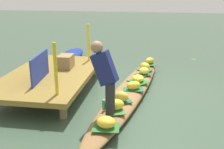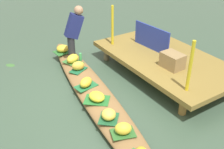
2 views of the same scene
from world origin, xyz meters
TOP-DOWN VIEW (x-y plane):
  - canal_water at (0.00, 0.00)m, footprint 40.00×40.00m
  - dock_platform at (0.03, 1.79)m, footprint 3.20×1.80m
  - vendor_boat at (0.00, 0.00)m, footprint 5.23×1.41m
  - moored_boat at (2.82, 2.20)m, footprint 1.99×0.67m
  - leaf_mat_0 at (-1.84, 0.19)m, footprint 0.36×0.44m
  - banana_bunch_0 at (-1.84, 0.19)m, footprint 0.33×0.36m
  - leaf_mat_1 at (-1.20, 0.15)m, footprint 0.51×0.41m
  - banana_bunch_1 at (-1.20, 0.15)m, footprint 0.33×0.38m
  - leaf_mat_2 at (1.92, -0.35)m, footprint 0.49×0.38m
  - banana_bunch_2 at (1.92, -0.35)m, footprint 0.36×0.34m
  - leaf_mat_3 at (0.93, -0.24)m, footprint 0.46×0.46m
  - banana_bunch_3 at (0.93, -0.24)m, footprint 0.34×0.33m
  - leaf_mat_4 at (-0.82, 0.09)m, footprint 0.39×0.45m
  - banana_bunch_4 at (-0.82, 0.09)m, footprint 0.24×0.31m
  - leaf_mat_5 at (0.37, -0.14)m, footprint 0.54×0.55m
  - banana_bunch_5 at (0.37, -0.14)m, footprint 0.36×0.31m
  - leaf_mat_6 at (1.34, -0.24)m, footprint 0.37×0.43m
  - banana_bunch_6 at (1.34, -0.24)m, footprint 0.30×0.32m
  - leaf_mat_7 at (-0.15, -0.08)m, footprint 0.31×0.46m
  - banana_bunch_7 at (-0.15, -0.08)m, footprint 0.33×0.36m
  - vendor_person at (-1.34, 0.29)m, footprint 0.25×0.47m
  - water_bottle at (-1.20, 0.34)m, footprint 0.06×0.06m
  - market_banner at (-0.47, 1.79)m, footprint 1.05×0.12m
  - railing_post_west at (-1.17, 1.19)m, footprint 0.06×0.06m
  - railing_post_east at (1.23, 1.19)m, footprint 0.06×0.06m
  - produce_crate at (0.46, 1.57)m, footprint 0.45×0.34m
  - drifting_plant_1 at (3.45, -1.72)m, footprint 0.21×0.20m

SIDE VIEW (x-z plane):
  - canal_water at x=0.00m, z-range 0.00..0.00m
  - drifting_plant_1 at x=3.45m, z-range 0.00..0.01m
  - vendor_boat at x=0.00m, z-range 0.00..0.20m
  - moored_boat at x=2.82m, z-range 0.00..0.24m
  - leaf_mat_0 at x=-1.84m, z-range 0.20..0.21m
  - leaf_mat_1 at x=-1.20m, z-range 0.20..0.21m
  - leaf_mat_2 at x=1.92m, z-range 0.20..0.21m
  - leaf_mat_3 at x=0.93m, z-range 0.20..0.21m
  - leaf_mat_4 at x=-0.82m, z-range 0.20..0.21m
  - leaf_mat_5 at x=0.37m, z-range 0.20..0.21m
  - leaf_mat_6 at x=1.34m, z-range 0.20..0.21m
  - leaf_mat_7 at x=-0.15m, z-range 0.20..0.21m
  - banana_bunch_5 at x=0.37m, z-range 0.20..0.35m
  - banana_bunch_3 at x=0.93m, z-range 0.20..0.38m
  - water_bottle at x=-1.20m, z-range 0.20..0.38m
  - banana_bunch_2 at x=1.92m, z-range 0.20..0.38m
  - banana_bunch_0 at x=-1.84m, z-range 0.20..0.38m
  - banana_bunch_7 at x=-0.15m, z-range 0.20..0.38m
  - banana_bunch_6 at x=1.34m, z-range 0.20..0.39m
  - banana_bunch_1 at x=-1.20m, z-range 0.20..0.40m
  - banana_bunch_4 at x=-0.82m, z-range 0.20..0.40m
  - dock_platform at x=0.03m, z-range 0.15..0.56m
  - produce_crate at x=0.46m, z-range 0.42..0.72m
  - market_banner at x=-0.47m, z-range 0.42..0.96m
  - railing_post_west at x=-1.17m, z-range 0.42..1.35m
  - railing_post_east at x=1.23m, z-range 0.42..1.35m
  - vendor_person at x=-1.34m, z-range 0.28..1.51m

